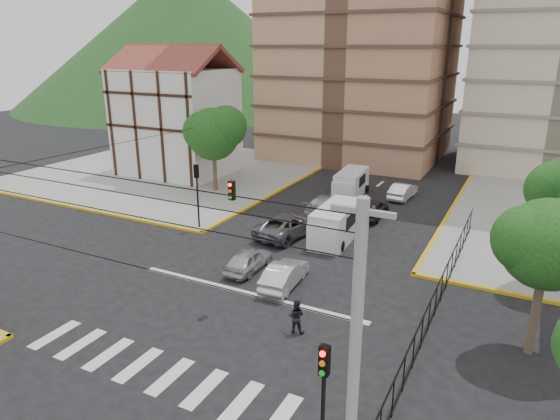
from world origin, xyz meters
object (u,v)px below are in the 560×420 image
Objects in this scene: pedestrian_crosswalk at (296,317)px; van_left_lane at (350,184)px; traffic_light_nw at (197,186)px; traffic_light_se at (323,391)px; van_right_lane at (335,225)px; car_silver_front_left at (248,260)px; car_white_front_right at (285,274)px.

van_left_lane is at bearing -86.96° from pedestrian_crosswalk.
traffic_light_nw is 14.05m from van_left_lane.
traffic_light_se is 18.87m from van_right_lane.
traffic_light_se is 0.90× the size of van_left_lane.
traffic_light_nw is at bearing -33.27° from car_silver_front_left.
van_left_lane reaches higher than car_white_front_right.
van_right_lane is 1.07× the size of van_left_lane.
van_right_lane is (9.18, 2.04, -1.99)m from traffic_light_nw.
car_white_front_right is (2.67, -0.77, 0.03)m from car_silver_front_left.
van_left_lane is (6.65, 12.20, -2.07)m from traffic_light_nw.
car_silver_front_left is (-2.76, -6.22, -0.50)m from van_right_lane.
van_right_lane is 1.31× the size of car_white_front_right.
car_white_front_right is (9.09, -4.96, -2.46)m from traffic_light_nw.
traffic_light_nw is 1.21× the size of car_silver_front_left.
van_right_lane is at bearing 110.00° from traffic_light_se.
car_silver_front_left is 2.33× the size of pedestrian_crosswalk.
traffic_light_se is at bearing -76.09° from van_left_lane.
traffic_light_se is 14.86m from car_silver_front_left.
van_right_lane is 7.01m from car_white_front_right.
traffic_light_nw reaches higher than van_left_lane.
traffic_light_nw is 2.81× the size of pedestrian_crosswalk.
van_right_lane is at bearing -79.95° from van_left_lane.
van_left_lane is 16.40m from car_silver_front_left.
traffic_light_se reaches higher than car_white_front_right.
van_right_lane reaches higher than car_silver_front_left.
traffic_light_nw is at bearing 135.00° from traffic_light_se.
car_silver_front_left is at bearing -94.73° from van_left_lane.
traffic_light_nw is 14.71m from pedestrian_crosswalk.
car_silver_front_left is at bearing -20.35° from car_white_front_right.
van_left_lane is (-2.53, 10.16, -0.09)m from van_right_lane.
traffic_light_se is at bearing 117.29° from car_white_front_right.
car_silver_front_left is 0.92× the size of car_white_front_right.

